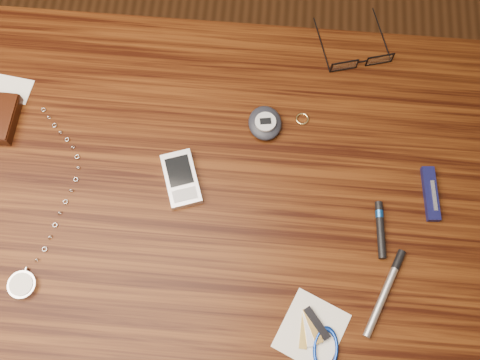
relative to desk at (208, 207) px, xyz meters
The scene contains 11 objects.
ground 0.65m from the desk, ahead, with size 3.80×3.80×0.00m, color #472814.
desk is the anchor object (origin of this frame).
eyeglasses 0.40m from the desk, 46.42° to the left, with size 0.15×0.15×0.03m.
gold_ring 0.24m from the desk, 42.91° to the left, with size 0.02×0.02×0.00m, color #E3C376.
pocket_watch 0.34m from the desk, 147.20° to the right, with size 0.10×0.34×0.01m.
pda_phone 0.12m from the desk, 162.34° to the left, with size 0.08×0.11×0.02m.
pedometer 0.20m from the desk, 54.20° to the left, with size 0.07×0.08×0.03m.
notepad_keys 0.33m from the desk, 48.89° to the right, with size 0.13×0.13×0.01m.
pocket_knife 0.40m from the desk, ahead, with size 0.03×0.10×0.01m.
silver_pen 0.36m from the desk, 24.41° to the right, with size 0.07×0.15×0.01m.
black_blue_pen 0.32m from the desk, ahead, with size 0.02×0.10×0.01m.
Camera 1 is at (0.09, -0.30, 1.62)m, focal length 40.00 mm.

